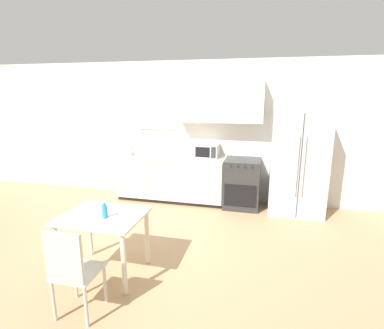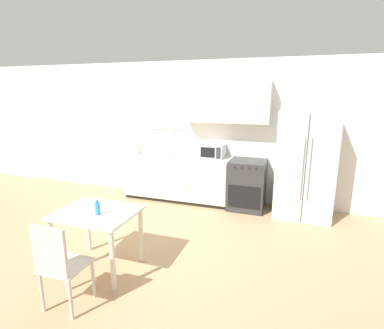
{
  "view_description": "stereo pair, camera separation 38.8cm",
  "coord_description": "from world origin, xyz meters",
  "px_view_note": "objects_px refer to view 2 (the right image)",
  "views": [
    {
      "loc": [
        1.51,
        -3.75,
        2.11
      ],
      "look_at": [
        0.46,
        0.5,
        1.05
      ],
      "focal_mm": 28.0,
      "sensor_mm": 36.0,
      "label": 1
    },
    {
      "loc": [
        1.88,
        -3.64,
        2.11
      ],
      "look_at": [
        0.46,
        0.5,
        1.05
      ],
      "focal_mm": 28.0,
      "sensor_mm": 36.0,
      "label": 2
    }
  ],
  "objects_px": {
    "coffee_mug": "(181,155)",
    "drink_bottle": "(97,208)",
    "dining_table": "(97,221)",
    "microwave": "(213,151)",
    "refrigerator": "(305,165)",
    "dining_chair_near": "(58,262)",
    "oven_range": "(247,185)"
  },
  "relations": [
    {
      "from": "coffee_mug",
      "to": "drink_bottle",
      "type": "relative_size",
      "value": 0.57
    },
    {
      "from": "dining_table",
      "to": "microwave",
      "type": "bearing_deg",
      "value": 75.29
    },
    {
      "from": "refrigerator",
      "to": "drink_bottle",
      "type": "height_order",
      "value": "refrigerator"
    },
    {
      "from": "coffee_mug",
      "to": "dining_table",
      "type": "xyz_separation_m",
      "value": [
        -0.13,
        -2.43,
        -0.33
      ]
    },
    {
      "from": "microwave",
      "to": "dining_table",
      "type": "bearing_deg",
      "value": -104.71
    },
    {
      "from": "refrigerator",
      "to": "dining_chair_near",
      "type": "relative_size",
      "value": 1.95
    },
    {
      "from": "oven_range",
      "to": "dining_chair_near",
      "type": "distance_m",
      "value": 3.55
    },
    {
      "from": "coffee_mug",
      "to": "dining_chair_near",
      "type": "distance_m",
      "value": 3.21
    },
    {
      "from": "refrigerator",
      "to": "drink_bottle",
      "type": "relative_size",
      "value": 9.27
    },
    {
      "from": "refrigerator",
      "to": "dining_chair_near",
      "type": "bearing_deg",
      "value": -124.4
    },
    {
      "from": "oven_range",
      "to": "microwave",
      "type": "distance_m",
      "value": 0.9
    },
    {
      "from": "microwave",
      "to": "dining_chair_near",
      "type": "distance_m",
      "value": 3.49
    },
    {
      "from": "oven_range",
      "to": "coffee_mug",
      "type": "relative_size",
      "value": 8.07
    },
    {
      "from": "oven_range",
      "to": "microwave",
      "type": "xyz_separation_m",
      "value": [
        -0.69,
        0.1,
        0.58
      ]
    },
    {
      "from": "coffee_mug",
      "to": "dining_table",
      "type": "bearing_deg",
      "value": -92.98
    },
    {
      "from": "oven_range",
      "to": "coffee_mug",
      "type": "distance_m",
      "value": 1.36
    },
    {
      "from": "refrigerator",
      "to": "coffee_mug",
      "type": "relative_size",
      "value": 16.14
    },
    {
      "from": "dining_chair_near",
      "to": "drink_bottle",
      "type": "relative_size",
      "value": 4.74
    },
    {
      "from": "oven_range",
      "to": "drink_bottle",
      "type": "distance_m",
      "value": 2.96
    },
    {
      "from": "oven_range",
      "to": "microwave",
      "type": "height_order",
      "value": "microwave"
    },
    {
      "from": "dining_table",
      "to": "dining_chair_near",
      "type": "bearing_deg",
      "value": -82.45
    },
    {
      "from": "microwave",
      "to": "dining_table",
      "type": "relative_size",
      "value": 0.46
    },
    {
      "from": "dining_table",
      "to": "oven_range",
      "type": "bearing_deg",
      "value": 61.58
    },
    {
      "from": "oven_range",
      "to": "refrigerator",
      "type": "height_order",
      "value": "refrigerator"
    },
    {
      "from": "coffee_mug",
      "to": "dining_chair_near",
      "type": "bearing_deg",
      "value": -90.48
    },
    {
      "from": "oven_range",
      "to": "refrigerator",
      "type": "xyz_separation_m",
      "value": [
        0.96,
        -0.04,
        0.46
      ]
    },
    {
      "from": "oven_range",
      "to": "dining_chair_near",
      "type": "relative_size",
      "value": 0.98
    },
    {
      "from": "dining_table",
      "to": "dining_chair_near",
      "type": "height_order",
      "value": "dining_chair_near"
    },
    {
      "from": "oven_range",
      "to": "drink_bottle",
      "type": "relative_size",
      "value": 4.64
    },
    {
      "from": "refrigerator",
      "to": "dining_chair_near",
      "type": "xyz_separation_m",
      "value": [
        -2.24,
        -3.27,
        -0.37
      ]
    },
    {
      "from": "refrigerator",
      "to": "dining_chair_near",
      "type": "height_order",
      "value": "refrigerator"
    },
    {
      "from": "oven_range",
      "to": "dining_table",
      "type": "distance_m",
      "value": 2.91
    }
  ]
}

